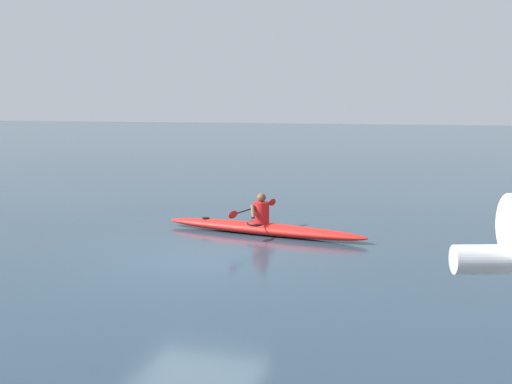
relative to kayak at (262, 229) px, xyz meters
The scene contains 3 objects.
ground_plane 2.71m from the kayak, 77.42° to the left, with size 160.00×160.00×0.00m, color #233847.
kayak is the anchor object (origin of this frame).
kayaker 0.43m from the kayak, 10.36° to the right, with size 0.62×2.38×0.70m.
Camera 1 is at (-4.76, 11.96, 3.09)m, focal length 46.31 mm.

